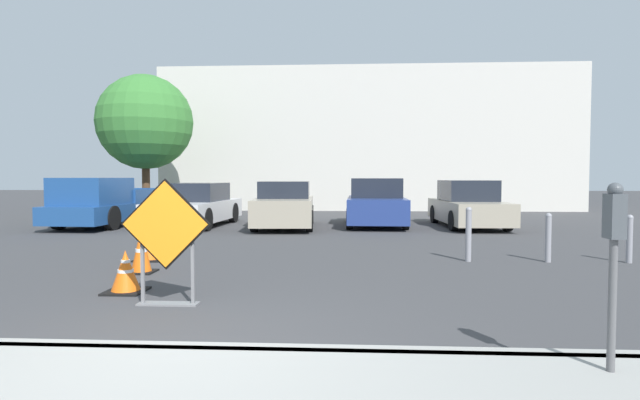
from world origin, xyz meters
The scene contains 17 objects.
ground_plane centered at (0.00, 10.00, 0.00)m, with size 96.00×96.00×0.00m, color #3D3D3F.
curb_lip centered at (0.00, 0.00, 0.07)m, with size 28.47×0.20×0.14m.
road_closed_sign centered at (-0.78, 1.86, 0.89)m, with size 1.15×0.20×1.60m.
traffic_cone_nearest centered at (-1.63, 2.55, 0.29)m, with size 0.53×0.53×0.59m.
traffic_cone_second centered at (-2.00, 3.97, 0.37)m, with size 0.45×0.45×0.76m.
traffic_cone_third centered at (-2.36, 5.22, 0.33)m, with size 0.53×0.53×0.69m.
pickup_truck centered at (-6.56, 11.96, 0.72)m, with size 2.14×5.60×1.61m.
parked_car_nearest centered at (-3.55, 12.05, 0.67)m, with size 2.09×4.78×1.44m.
parked_car_second centered at (-0.55, 11.80, 0.69)m, with size 2.06×4.42×1.49m.
parked_car_third centered at (2.45, 12.53, 0.72)m, with size 2.00×4.09×1.59m.
parked_car_fourth centered at (5.44, 12.37, 0.69)m, with size 1.94×4.48×1.52m.
bollard_nearest centered at (3.82, 5.44, 0.55)m, with size 0.12×0.12×1.05m.
bollard_second centered at (5.32, 5.44, 0.50)m, with size 0.12×0.12×0.94m.
bollard_third centered at (6.82, 5.44, 0.48)m, with size 0.12×0.12×0.92m.
parking_meter centered at (3.50, -0.40, 1.12)m, with size 0.11×0.15×1.44m.
building_facade_backdrop centered at (2.48, 22.28, 3.51)m, with size 20.62×5.00×7.02m.
street_tree_behind_lot centered at (-6.92, 16.09, 3.90)m, with size 3.90×3.90×5.86m.
Camera 1 is at (1.50, -4.25, 1.62)m, focal length 28.00 mm.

